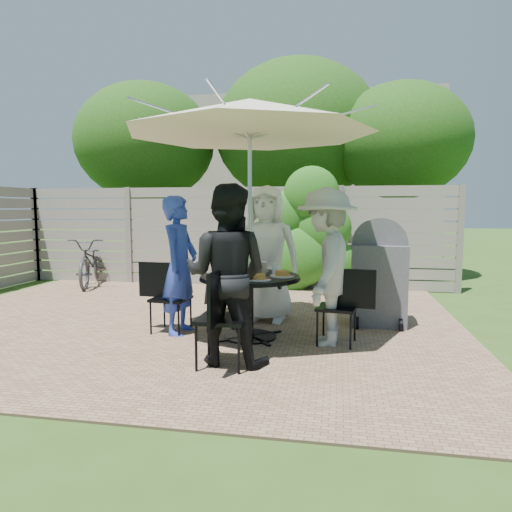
% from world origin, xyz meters
% --- Properties ---
extents(backyard_envelope, '(60.00, 60.00, 5.00)m').
position_xyz_m(backyard_envelope, '(0.09, 10.29, 2.61)').
color(backyard_envelope, '#335219').
rests_on(backyard_envelope, ground).
extents(patio_table, '(1.16, 1.16, 0.72)m').
position_xyz_m(patio_table, '(1.03, -0.33, 0.50)').
color(patio_table, black).
rests_on(patio_table, ground).
extents(umbrella, '(2.87, 2.87, 2.61)m').
position_xyz_m(umbrella, '(1.03, -0.33, 2.42)').
color(umbrella, silver).
rests_on(umbrella, ground).
extents(chair_back, '(0.52, 0.71, 0.94)m').
position_xyz_m(chair_back, '(1.10, 0.64, 0.28)').
color(chair_back, black).
rests_on(chair_back, ground).
extents(person_back, '(0.89, 0.61, 1.74)m').
position_xyz_m(person_back, '(1.09, 0.50, 0.87)').
color(person_back, white).
rests_on(person_back, ground).
extents(chair_left, '(0.61, 0.43, 0.83)m').
position_xyz_m(chair_left, '(0.07, -0.26, 0.25)').
color(chair_left, black).
rests_on(chair_left, ground).
extents(person_left, '(0.42, 0.61, 1.59)m').
position_xyz_m(person_left, '(0.20, -0.27, 0.80)').
color(person_left, '#2B42BC').
rests_on(person_left, ground).
extents(chair_front, '(0.44, 0.67, 0.92)m').
position_xyz_m(chair_front, '(0.97, -1.29, 0.28)').
color(chair_front, black).
rests_on(chair_front, ground).
extents(person_front, '(0.85, 0.69, 1.67)m').
position_xyz_m(person_front, '(0.97, -1.16, 0.84)').
color(person_front, black).
rests_on(person_front, ground).
extents(chair_right, '(0.62, 0.45, 0.82)m').
position_xyz_m(chair_right, '(1.99, -0.40, 0.25)').
color(chair_right, black).
rests_on(chair_right, ground).
extents(person_right, '(0.69, 1.12, 1.67)m').
position_xyz_m(person_right, '(1.86, -0.39, 0.83)').
color(person_right, '#AEAFAA').
rests_on(person_right, ground).
extents(plate_back, '(0.26, 0.26, 0.06)m').
position_xyz_m(plate_back, '(1.06, 0.03, 0.74)').
color(plate_back, white).
rests_on(plate_back, patio_table).
extents(plate_left, '(0.26, 0.26, 0.06)m').
position_xyz_m(plate_left, '(0.67, -0.30, 0.74)').
color(plate_left, white).
rests_on(plate_left, patio_table).
extents(plate_front, '(0.26, 0.26, 0.06)m').
position_xyz_m(plate_front, '(1.01, -0.69, 0.74)').
color(plate_front, white).
rests_on(plate_front, patio_table).
extents(plate_right, '(0.26, 0.26, 0.06)m').
position_xyz_m(plate_right, '(1.39, -0.35, 0.74)').
color(plate_right, white).
rests_on(plate_right, patio_table).
extents(plate_extra, '(0.24, 0.24, 0.06)m').
position_xyz_m(plate_extra, '(1.19, -0.64, 0.74)').
color(plate_extra, white).
rests_on(plate_extra, patio_table).
extents(glass_back, '(0.07, 0.07, 0.14)m').
position_xyz_m(glass_back, '(0.95, -0.06, 0.79)').
color(glass_back, silver).
rests_on(glass_back, patio_table).
extents(glass_left, '(0.07, 0.07, 0.14)m').
position_xyz_m(glass_left, '(0.77, -0.41, 0.79)').
color(glass_left, silver).
rests_on(glass_left, patio_table).
extents(glass_front, '(0.07, 0.07, 0.14)m').
position_xyz_m(glass_front, '(1.12, -0.59, 0.79)').
color(glass_front, silver).
rests_on(glass_front, patio_table).
extents(glass_right, '(0.07, 0.07, 0.14)m').
position_xyz_m(glass_right, '(1.30, -0.24, 0.79)').
color(glass_right, silver).
rests_on(glass_right, patio_table).
extents(syrup_jug, '(0.09, 0.09, 0.16)m').
position_xyz_m(syrup_jug, '(0.98, -0.27, 0.80)').
color(syrup_jug, '#59280C').
rests_on(syrup_jug, patio_table).
extents(coffee_cup, '(0.08, 0.08, 0.12)m').
position_xyz_m(coffee_cup, '(1.15, -0.12, 0.78)').
color(coffee_cup, '#C6B293').
rests_on(coffee_cup, patio_table).
extents(bicycle, '(1.10, 1.83, 0.91)m').
position_xyz_m(bicycle, '(-2.57, 2.60, 0.46)').
color(bicycle, '#333338').
rests_on(bicycle, ground).
extents(bbq_grill, '(0.67, 0.51, 1.34)m').
position_xyz_m(bbq_grill, '(2.47, 0.52, 0.61)').
color(bbq_grill, '#55555A').
rests_on(bbq_grill, ground).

